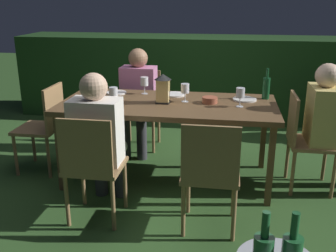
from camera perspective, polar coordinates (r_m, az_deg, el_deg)
The scene contains 24 objects.
ground_plane at distance 3.84m, azimuth 0.00°, elevation -7.52°, with size 16.00×16.00×0.00m, color #2D5123.
dining_table at distance 3.59m, azimuth 0.00°, elevation 2.64°, with size 1.96×0.92×0.76m.
chair_side_right_a at distance 4.53m, azimuth -3.84°, elevation 3.10°, with size 0.42×0.40×0.87m.
person_in_pink at distance 4.31m, azimuth -4.46°, elevation 4.37°, with size 0.38×0.47×1.15m.
chair_side_left_b at distance 2.82m, azimuth 6.21°, elevation -6.66°, with size 0.42×0.40×0.87m.
chair_side_left_a at distance 2.99m, azimuth -11.03°, elevation -5.46°, with size 0.42×0.40×0.87m.
person_in_cream at distance 3.10m, azimuth -9.99°, elevation -1.46°, with size 0.38×0.47×1.15m.
chair_head_near at distance 4.02m, azimuth -17.57°, elevation 0.27°, with size 0.40×0.42×0.87m.
chair_head_far at distance 3.68m, azimuth 19.29°, elevation -1.59°, with size 0.40×0.42×0.87m.
person_in_mustard at distance 3.67m, azimuth 22.53°, elevation 0.51°, with size 0.48×0.38×1.15m.
lantern_centerpiece at distance 3.53m, azimuth -0.75°, elevation 5.73°, with size 0.15×0.15×0.27m.
green_bottle_on_table at distance 3.79m, azimuth 14.14°, elevation 5.47°, with size 0.07×0.07×0.29m.
wine_glass_a at distance 3.78m, azimuth -9.64°, elevation 5.85°, with size 0.08×0.08×0.17m.
wine_glass_b at distance 3.88m, azimuth -3.47°, elevation 6.40°, with size 0.08×0.08×0.17m.
wine_glass_c at distance 3.46m, azimuth -7.97°, elevation 4.79°, with size 0.08×0.08×0.17m.
wine_glass_d at distance 3.46m, azimuth 10.51°, elevation 4.66°, with size 0.08×0.08×0.17m.
wine_glass_e at distance 3.57m, azimuth 2.50°, elevation 5.38°, with size 0.08×0.08×0.17m.
plate_a at distance 3.84m, azimuth 0.98°, elevation 4.63°, with size 0.22×0.22×0.01m, color white.
plate_b at distance 3.72m, azimuth 11.12°, elevation 3.85°, with size 0.22×0.22×0.01m, color silver.
plate_c at distance 3.94m, azimuth -7.53°, elevation 4.84°, with size 0.20×0.20×0.01m, color white.
bowl_olives at distance 3.57m, azimuth 6.12°, elevation 3.83°, with size 0.14×0.14×0.06m.
bowl_bread at distance 3.60m, azimuth -12.06°, elevation 3.54°, with size 0.13×0.13×0.05m.
hedge_backdrop at distance 5.74m, azimuth 3.45°, elevation 7.24°, with size 4.95×0.84×1.14m, color #193816.
potted_plant_by_hedge at distance 5.14m, azimuth 22.29°, elevation 2.41°, with size 0.42×0.42×0.67m.
Camera 1 is at (0.54, -3.41, 1.67)m, focal length 41.75 mm.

